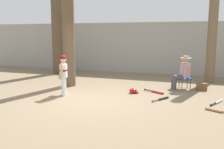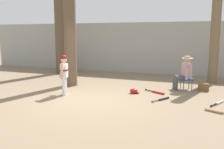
% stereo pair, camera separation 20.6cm
% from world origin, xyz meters
% --- Properties ---
extents(ground_plane, '(60.00, 60.00, 0.00)m').
position_xyz_m(ground_plane, '(0.00, 0.00, 0.00)').
color(ground_plane, '#7F6B51').
extents(concrete_back_wall, '(18.00, 0.36, 2.54)m').
position_xyz_m(concrete_back_wall, '(0.00, 5.81, 1.27)').
color(concrete_back_wall, '#9E9E99').
rests_on(concrete_back_wall, ground).
extents(tree_near_player, '(0.69, 0.69, 5.58)m').
position_xyz_m(tree_near_player, '(-1.71, 1.74, 2.44)').
color(tree_near_player, brown).
rests_on(tree_near_player, ground).
extents(tree_behind_spectator, '(0.59, 0.59, 4.51)m').
position_xyz_m(tree_behind_spectator, '(3.41, 4.19, 1.95)').
color(tree_behind_spectator, brown).
rests_on(tree_behind_spectator, ground).
extents(young_ballplayer, '(0.44, 0.56, 1.31)m').
position_xyz_m(young_ballplayer, '(-1.15, 0.32, 0.74)').
color(young_ballplayer, white).
rests_on(young_ballplayer, ground).
extents(folding_stool, '(0.52, 0.52, 0.41)m').
position_xyz_m(folding_stool, '(2.51, 2.54, 0.36)').
color(folding_stool, '#194C9E').
rests_on(folding_stool, ground).
extents(seated_spectator, '(0.67, 0.55, 1.20)m').
position_xyz_m(seated_spectator, '(2.42, 2.51, 0.64)').
color(seated_spectator, '#47474C').
rests_on(seated_spectator, ground).
extents(handbag_beside_stool, '(0.37, 0.24, 0.26)m').
position_xyz_m(handbag_beside_stool, '(3.10, 2.50, 0.13)').
color(handbag_beside_stool, brown).
rests_on(handbag_beside_stool, ground).
extents(tree_far_left, '(0.97, 0.97, 6.04)m').
position_xyz_m(tree_far_left, '(-3.74, 4.33, 2.52)').
color(tree_far_left, brown).
rests_on(tree_far_left, ground).
extents(bat_black_composite, '(0.43, 0.66, 0.07)m').
position_xyz_m(bat_black_composite, '(1.96, 0.78, 0.03)').
color(bat_black_composite, black).
rests_on(bat_black_composite, ground).
extents(bat_wood_tan, '(0.69, 0.39, 0.07)m').
position_xyz_m(bat_wood_tan, '(3.42, 0.04, 0.03)').
color(bat_wood_tan, tan).
rests_on(bat_wood_tan, ground).
extents(bat_red_barrel, '(0.74, 0.47, 0.07)m').
position_xyz_m(bat_red_barrel, '(1.64, 1.59, 0.03)').
color(bat_red_barrel, red).
rests_on(bat_red_barrel, ground).
extents(bat_aluminum_silver, '(0.39, 0.72, 0.07)m').
position_xyz_m(bat_aluminum_silver, '(3.52, 0.93, 0.03)').
color(bat_aluminum_silver, '#B7BCC6').
rests_on(bat_aluminum_silver, ground).
extents(batting_helmet_red, '(0.31, 0.24, 0.18)m').
position_xyz_m(batting_helmet_red, '(0.92, 1.31, 0.08)').
color(batting_helmet_red, '#A81919').
rests_on(batting_helmet_red, ground).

